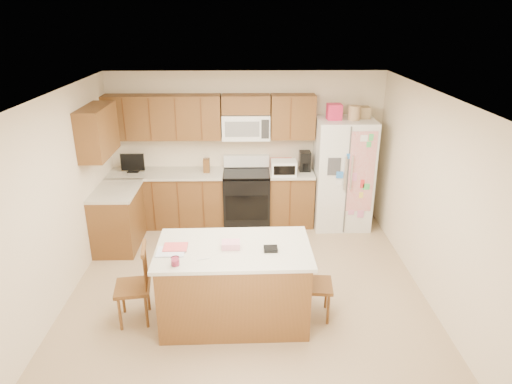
{
  "coord_description": "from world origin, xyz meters",
  "views": [
    {
      "loc": [
        0.01,
        -5.13,
        3.36
      ],
      "look_at": [
        0.12,
        0.35,
        1.19
      ],
      "focal_mm": 32.0,
      "sensor_mm": 36.0,
      "label": 1
    }
  ],
  "objects_px": {
    "windsor_chair_left": "(135,286)",
    "stove": "(247,197)",
    "windsor_chair_right": "(314,284)",
    "refrigerator": "(343,172)",
    "island": "(234,283)",
    "windsor_chair_back": "(238,259)"
  },
  "relations": [
    {
      "from": "windsor_chair_left",
      "to": "stove",
      "type": "bearing_deg",
      "value": 63.84
    },
    {
      "from": "windsor_chair_right",
      "to": "windsor_chair_left",
      "type": "bearing_deg",
      "value": -178.91
    },
    {
      "from": "stove",
      "to": "windsor_chair_right",
      "type": "bearing_deg",
      "value": -73.11
    },
    {
      "from": "refrigerator",
      "to": "island",
      "type": "height_order",
      "value": "refrigerator"
    },
    {
      "from": "island",
      "to": "windsor_chair_left",
      "type": "xyz_separation_m",
      "value": [
        -1.13,
        -0.0,
        -0.03
      ]
    },
    {
      "from": "refrigerator",
      "to": "windsor_chair_right",
      "type": "relative_size",
      "value": 2.28
    },
    {
      "from": "refrigerator",
      "to": "windsor_chair_back",
      "type": "relative_size",
      "value": 2.3
    },
    {
      "from": "island",
      "to": "windsor_chair_left",
      "type": "distance_m",
      "value": 1.14
    },
    {
      "from": "refrigerator",
      "to": "stove",
      "type": "bearing_deg",
      "value": 177.7
    },
    {
      "from": "refrigerator",
      "to": "island",
      "type": "xyz_separation_m",
      "value": [
        -1.72,
        -2.54,
        -0.45
      ]
    },
    {
      "from": "island",
      "to": "windsor_chair_back",
      "type": "height_order",
      "value": "island"
    },
    {
      "from": "stove",
      "to": "windsor_chair_back",
      "type": "relative_size",
      "value": 1.27
    },
    {
      "from": "stove",
      "to": "island",
      "type": "bearing_deg",
      "value": -93.19
    },
    {
      "from": "island",
      "to": "windsor_chair_right",
      "type": "distance_m",
      "value": 0.93
    },
    {
      "from": "refrigerator",
      "to": "windsor_chair_back",
      "type": "distance_m",
      "value": 2.58
    },
    {
      "from": "stove",
      "to": "refrigerator",
      "type": "height_order",
      "value": "refrigerator"
    },
    {
      "from": "refrigerator",
      "to": "windsor_chair_left",
      "type": "bearing_deg",
      "value": -138.26
    },
    {
      "from": "windsor_chair_left",
      "to": "windsor_chair_right",
      "type": "bearing_deg",
      "value": 1.09
    },
    {
      "from": "stove",
      "to": "windsor_chair_left",
      "type": "xyz_separation_m",
      "value": [
        -1.28,
        -2.61,
        -0.03
      ]
    },
    {
      "from": "refrigerator",
      "to": "windsor_chair_back",
      "type": "xyz_separation_m",
      "value": [
        -1.68,
        -1.89,
        -0.5
      ]
    },
    {
      "from": "refrigerator",
      "to": "island",
      "type": "distance_m",
      "value": 3.1
    },
    {
      "from": "windsor_chair_back",
      "to": "windsor_chair_right",
      "type": "bearing_deg",
      "value": -34.45
    }
  ]
}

